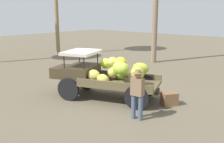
# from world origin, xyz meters

# --- Properties ---
(ground_plane) EXTENTS (60.00, 60.00, 0.00)m
(ground_plane) POSITION_xyz_m (0.00, 0.00, 0.00)
(ground_plane) COLOR #6A5E49
(truck) EXTENTS (4.66, 2.94, 1.90)m
(truck) POSITION_xyz_m (0.09, 0.24, 0.97)
(truck) COLOR #3E3320
(truck) RESTS_ON ground
(farmer) EXTENTS (0.52, 0.48, 1.68)m
(farmer) POSITION_xyz_m (-2.32, 1.11, 0.96)
(farmer) COLOR #46586F
(farmer) RESTS_ON ground
(wooden_crate) EXTENTS (0.66, 0.70, 0.49)m
(wooden_crate) POSITION_xyz_m (-2.49, -0.78, 0.24)
(wooden_crate) COLOR brown
(wooden_crate) RESTS_ON ground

